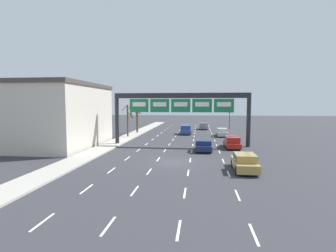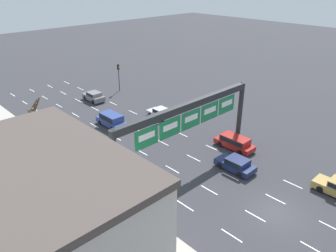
{
  "view_description": "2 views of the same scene",
  "coord_description": "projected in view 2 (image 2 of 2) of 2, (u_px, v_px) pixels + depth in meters",
  "views": [
    {
      "loc": [
        2.53,
        -25.39,
        5.68
      ],
      "look_at": [
        -1.63,
        9.18,
        2.78
      ],
      "focal_mm": 28.0,
      "sensor_mm": 36.0,
      "label": 1
    },
    {
      "loc": [
        -22.02,
        -9.64,
        18.62
      ],
      "look_at": [
        -0.55,
        12.8,
        4.04
      ],
      "focal_mm": 35.0,
      "sensor_mm": 36.0,
      "label": 2
    }
  ],
  "objects": [
    {
      "name": "lane_dashes",
      "position": [
        167.0,
        155.0,
        36.83
      ],
      "size": [
        10.02,
        67.0,
        0.01
      ],
      "color": "white",
      "rests_on": "ground_plane"
    },
    {
      "name": "sign_gantry",
      "position": [
        189.0,
        117.0,
        32.4
      ],
      "size": [
        18.66,
        0.7,
        7.22
      ],
      "color": "#232628",
      "rests_on": "ground_plane"
    },
    {
      "name": "building_near",
      "position": [
        14.0,
        232.0,
        20.01
      ],
      "size": [
        13.8,
        14.89,
        8.49
      ],
      "color": "beige",
      "rests_on": "ground_plane"
    },
    {
      "name": "car_silver",
      "position": [
        161.0,
        113.0,
        45.84
      ],
      "size": [
        1.87,
        4.4,
        1.45
      ],
      "color": "#B7B7BC",
      "rests_on": "ground_plane"
    },
    {
      "name": "car_grey",
      "position": [
        94.0,
        96.0,
        52.16
      ],
      "size": [
        1.89,
        4.05,
        1.46
      ],
      "color": "slate",
      "rests_on": "ground_plane"
    },
    {
      "name": "suv_red",
      "position": [
        235.0,
        142.0,
        37.95
      ],
      "size": [
        1.86,
        4.72,
        1.51
      ],
      "color": "maroon",
      "rests_on": "ground_plane"
    },
    {
      "name": "tree_bare_second",
      "position": [
        37.0,
        123.0,
        36.93
      ],
      "size": [
        1.91,
        1.94,
        6.15
      ],
      "color": "brown",
      "rests_on": "sidewalk_left"
    },
    {
      "name": "tree_bare_closest",
      "position": [
        63.0,
        143.0,
        32.66
      ],
      "size": [
        1.77,
        1.76,
        5.47
      ],
      "color": "brown",
      "rests_on": "sidewalk_left"
    },
    {
      "name": "traffic_light_near_gantry",
      "position": [
        119.0,
        72.0,
        55.51
      ],
      "size": [
        0.3,
        0.35,
        4.65
      ],
      "color": "black",
      "rests_on": "ground_plane"
    },
    {
      "name": "suv_blue",
      "position": [
        111.0,
        119.0,
        43.46
      ],
      "size": [
        1.98,
        4.65,
        1.72
      ],
      "color": "navy",
      "rests_on": "ground_plane"
    },
    {
      "name": "car_navy",
      "position": [
        236.0,
        164.0,
        33.78
      ],
      "size": [
        1.99,
        4.12,
        1.37
      ],
      "color": "#19234C",
      "rests_on": "ground_plane"
    },
    {
      "name": "ground_plane",
      "position": [
        276.0,
        213.0,
        28.0
      ],
      "size": [
        220.0,
        220.0,
        0.0
      ],
      "primitive_type": "plane",
      "color": "#333338"
    }
  ]
}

